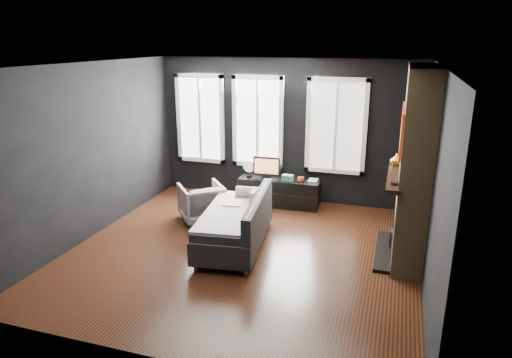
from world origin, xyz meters
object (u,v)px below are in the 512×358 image
(sofa, at_px, (235,220))
(armchair, at_px, (201,200))
(mantel_vase, at_px, (396,160))
(monitor, at_px, (267,166))
(book, at_px, (309,174))
(media_console, at_px, (279,192))
(mug, at_px, (301,179))

(sofa, xyz_separation_m, armchair, (-0.91, 0.81, -0.05))
(sofa, distance_m, mantel_vase, 2.58)
(sofa, height_order, mantel_vase, mantel_vase)
(sofa, relative_size, monitor, 3.65)
(sofa, xyz_separation_m, monitor, (-0.05, 1.91, 0.34))
(mantel_vase, bearing_deg, book, 143.72)
(media_console, relative_size, book, 6.62)
(book, bearing_deg, media_console, -173.27)
(armchair, xyz_separation_m, mantel_vase, (3.15, 0.09, 0.96))
(book, height_order, mantel_vase, mantel_vase)
(mug, height_order, mantel_vase, mantel_vase)
(monitor, xyz_separation_m, mug, (0.66, -0.04, -0.17))
(sofa, height_order, monitor, monitor)
(armchair, distance_m, mug, 1.86)
(media_console, bearing_deg, mantel_vase, -28.54)
(monitor, height_order, mantel_vase, mantel_vase)
(monitor, bearing_deg, armchair, -130.24)
(monitor, bearing_deg, book, 4.61)
(sofa, xyz_separation_m, mug, (0.61, 1.87, 0.17))
(armchair, bearing_deg, mug, 174.81)
(book, bearing_deg, monitor, -172.83)
(mug, bearing_deg, book, 48.29)
(book, bearing_deg, armchair, -143.71)
(media_console, height_order, book, book)
(monitor, distance_m, mantel_vase, 2.58)
(media_console, height_order, mantel_vase, mantel_vase)
(sofa, relative_size, mug, 16.10)
(sofa, height_order, armchair, sofa)
(media_console, xyz_separation_m, monitor, (-0.25, -0.04, 0.49))
(armchair, distance_m, media_console, 1.58)
(media_console, xyz_separation_m, mantel_vase, (2.05, -1.05, 1.05))
(media_console, bearing_deg, mug, -11.39)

